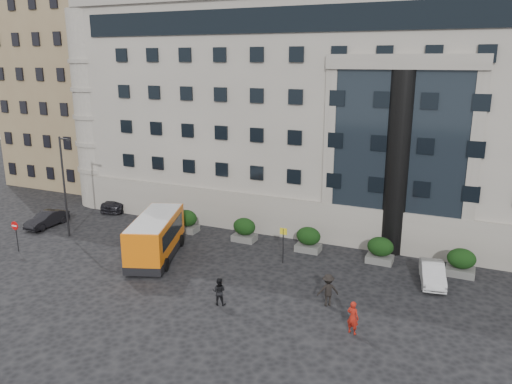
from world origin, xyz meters
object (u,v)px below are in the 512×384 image
hedge_a (187,221)px  no_entry_sign (16,230)px  parked_car_b (47,219)px  hedge_d (380,250)px  street_lamp (65,183)px  pedestrian_c (328,290)px  parked_car_d (113,194)px  pedestrian_b (219,291)px  parked_car_c (123,200)px  red_truck (115,180)px  pedestrian_a (353,317)px  hedge_b (244,229)px  minibus (156,235)px  hedge_e (461,262)px  hedge_c (308,239)px  white_taxi (432,273)px  bus_stop_sign (283,239)px

hedge_a → no_entry_sign: size_ratio=0.79×
no_entry_sign → parked_car_b: 5.78m
hedge_d → street_lamp: bearing=-168.5°
parked_car_b → pedestrian_c: (25.54, -3.83, 0.31)m
parked_car_d → pedestrian_c: pedestrian_c is taller
pedestrian_b → parked_car_b: bearing=-29.9°
street_lamp → parked_car_d: (-3.63, 9.56, -3.65)m
hedge_d → parked_car_c: hedge_d is taller
parked_car_d → pedestrian_b: bearing=-38.2°
red_truck → parked_car_b: size_ratio=1.36×
no_entry_sign → red_truck: bearing=105.5°
parked_car_b → pedestrian_b: (19.82, -6.27, 0.17)m
street_lamp → pedestrian_b: size_ratio=4.91×
pedestrian_a → pedestrian_b: bearing=16.6°
red_truck → parked_car_c: red_truck is taller
street_lamp → red_truck: (-5.64, 12.48, -3.00)m
hedge_b → minibus: (-4.24, -5.59, 0.74)m
hedge_e → pedestrian_b: hedge_e is taller
street_lamp → pedestrian_c: (22.02, -2.74, -3.41)m
hedge_a → pedestrian_b: hedge_a is taller
hedge_e → pedestrian_c: bearing=-131.7°
hedge_c → parked_car_c: bearing=170.1°
pedestrian_a → pedestrian_c: size_ratio=0.94×
hedge_b → parked_car_b: 17.07m
pedestrian_a → hedge_e: bearing=-99.1°
hedge_c → red_truck: bearing=162.2°
parked_car_c → white_taxi: 28.98m
pedestrian_b → bus_stop_sign: bearing=-111.4°
parked_car_c → parked_car_d: 2.69m
hedge_e → no_entry_sign: no_entry_sign is taller
hedge_c → parked_car_d: (-21.97, 4.76, -0.21)m
hedge_a → street_lamp: size_ratio=0.23×
hedge_c → parked_car_c: 19.94m
minibus → parked_car_c: (-10.20, 9.01, -0.88)m
bus_stop_sign → pedestrian_b: bearing=-99.0°
street_lamp → hedge_d: bearing=11.5°
minibus → hedge_e: bearing=-4.2°
parked_car_d → pedestrian_b: pedestrian_b is taller
parked_car_b → pedestrian_b: size_ratio=2.39×
hedge_d → minibus: minibus is taller
hedge_d → no_entry_sign: no_entry_sign is taller
hedge_d → bus_stop_sign: bus_stop_sign is taller
parked_car_d → pedestrian_b: (19.92, -14.74, 0.09)m
red_truck → hedge_d: bearing=-27.4°
hedge_a → pedestrian_c: size_ratio=0.96×
hedge_c → no_entry_sign: size_ratio=0.79×
hedge_e → minibus: bearing=-164.3°
minibus → hedge_b: bearing=32.9°
hedge_b → hedge_d: size_ratio=1.00×
minibus → street_lamp: bearing=155.0°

